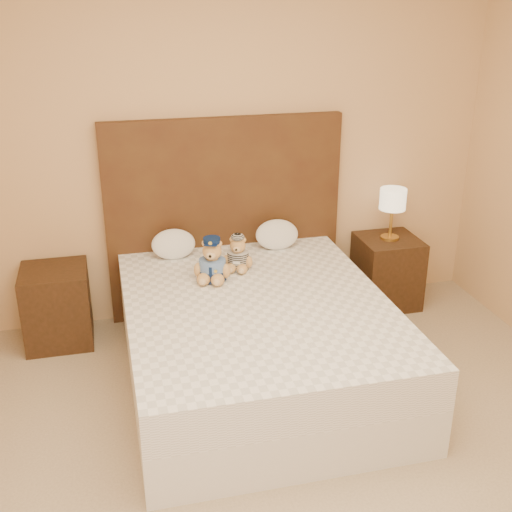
{
  "coord_description": "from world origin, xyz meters",
  "views": [
    {
      "loc": [
        -0.86,
        -2.23,
        2.32
      ],
      "look_at": [
        0.05,
        1.45,
        0.75
      ],
      "focal_mm": 45.0,
      "sensor_mm": 36.0,
      "label": 1
    }
  ],
  "objects_px": {
    "bed": "(258,340)",
    "nightstand_right": "(387,271)",
    "lamp": "(393,202)",
    "pillow_left": "(173,243)",
    "teddy_police": "(212,259)",
    "teddy_prisoner": "(238,253)",
    "nightstand_left": "(57,306)",
    "pillow_right": "(277,233)"
  },
  "relations": [
    {
      "from": "bed",
      "to": "nightstand_right",
      "type": "xyz_separation_m",
      "value": [
        1.25,
        0.8,
        -0.0
      ]
    },
    {
      "from": "nightstand_right",
      "to": "pillow_left",
      "type": "xyz_separation_m",
      "value": [
        -1.66,
        0.03,
        0.39
      ]
    },
    {
      "from": "bed",
      "to": "teddy_police",
      "type": "xyz_separation_m",
      "value": [
        -0.21,
        0.38,
        0.42
      ]
    },
    {
      "from": "nightstand_right",
      "to": "teddy_prisoner",
      "type": "distance_m",
      "value": 1.35
    },
    {
      "from": "teddy_police",
      "to": "nightstand_right",
      "type": "bearing_deg",
      "value": 35.82
    },
    {
      "from": "teddy_prisoner",
      "to": "pillow_left",
      "type": "relative_size",
      "value": 0.77
    },
    {
      "from": "pillow_right",
      "to": "pillow_left",
      "type": "bearing_deg",
      "value": 180.0
    },
    {
      "from": "bed",
      "to": "nightstand_left",
      "type": "bearing_deg",
      "value": 147.38
    },
    {
      "from": "teddy_police",
      "to": "teddy_prisoner",
      "type": "height_order",
      "value": "teddy_police"
    },
    {
      "from": "teddy_police",
      "to": "teddy_prisoner",
      "type": "bearing_deg",
      "value": 53.05
    },
    {
      "from": "nightstand_right",
      "to": "pillow_left",
      "type": "height_order",
      "value": "pillow_left"
    },
    {
      "from": "bed",
      "to": "pillow_right",
      "type": "distance_m",
      "value": 0.98
    },
    {
      "from": "bed",
      "to": "nightstand_right",
      "type": "height_order",
      "value": "same"
    },
    {
      "from": "teddy_police",
      "to": "pillow_left",
      "type": "xyz_separation_m",
      "value": [
        -0.2,
        0.45,
        -0.04
      ]
    },
    {
      "from": "pillow_left",
      "to": "pillow_right",
      "type": "height_order",
      "value": "pillow_right"
    },
    {
      "from": "bed",
      "to": "teddy_police",
      "type": "relative_size",
      "value": 6.79
    },
    {
      "from": "bed",
      "to": "nightstand_left",
      "type": "relative_size",
      "value": 3.64
    },
    {
      "from": "pillow_left",
      "to": "pillow_right",
      "type": "relative_size",
      "value": 0.97
    },
    {
      "from": "nightstand_left",
      "to": "lamp",
      "type": "relative_size",
      "value": 1.38
    },
    {
      "from": "bed",
      "to": "nightstand_left",
      "type": "height_order",
      "value": "same"
    },
    {
      "from": "bed",
      "to": "nightstand_right",
      "type": "distance_m",
      "value": 1.48
    },
    {
      "from": "nightstand_right",
      "to": "bed",
      "type": "bearing_deg",
      "value": -147.38
    },
    {
      "from": "teddy_prisoner",
      "to": "teddy_police",
      "type": "bearing_deg",
      "value": -124.95
    },
    {
      "from": "nightstand_right",
      "to": "teddy_police",
      "type": "height_order",
      "value": "teddy_police"
    },
    {
      "from": "bed",
      "to": "lamp",
      "type": "height_order",
      "value": "lamp"
    },
    {
      "from": "bed",
      "to": "pillow_left",
      "type": "distance_m",
      "value": 1.0
    },
    {
      "from": "nightstand_left",
      "to": "pillow_left",
      "type": "bearing_deg",
      "value": 2.05
    },
    {
      "from": "bed",
      "to": "nightstand_left",
      "type": "xyz_separation_m",
      "value": [
        -1.25,
        0.8,
        -0.0
      ]
    },
    {
      "from": "teddy_prisoner",
      "to": "pillow_left",
      "type": "xyz_separation_m",
      "value": [
        -0.4,
        0.32,
        -0.01
      ]
    },
    {
      "from": "lamp",
      "to": "teddy_prisoner",
      "type": "distance_m",
      "value": 1.31
    },
    {
      "from": "bed",
      "to": "pillow_right",
      "type": "relative_size",
      "value": 6.19
    },
    {
      "from": "nightstand_right",
      "to": "lamp",
      "type": "xyz_separation_m",
      "value": [
        -0.0,
        0.0,
        0.57
      ]
    },
    {
      "from": "nightstand_left",
      "to": "teddy_prisoner",
      "type": "relative_size",
      "value": 2.28
    },
    {
      "from": "bed",
      "to": "pillow_left",
      "type": "xyz_separation_m",
      "value": [
        -0.41,
        0.83,
        0.39
      ]
    },
    {
      "from": "nightstand_right",
      "to": "teddy_prisoner",
      "type": "bearing_deg",
      "value": -167.0
    },
    {
      "from": "bed",
      "to": "teddy_prisoner",
      "type": "bearing_deg",
      "value": 91.29
    },
    {
      "from": "nightstand_left",
      "to": "pillow_left",
      "type": "xyz_separation_m",
      "value": [
        0.84,
        0.03,
        0.39
      ]
    },
    {
      "from": "teddy_police",
      "to": "nightstand_left",
      "type": "bearing_deg",
      "value": 177.52
    },
    {
      "from": "lamp",
      "to": "teddy_prisoner",
      "type": "xyz_separation_m",
      "value": [
        -1.26,
        -0.29,
        -0.18
      ]
    },
    {
      "from": "lamp",
      "to": "teddy_police",
      "type": "height_order",
      "value": "lamp"
    },
    {
      "from": "nightstand_right",
      "to": "lamp",
      "type": "bearing_deg",
      "value": 180.0
    },
    {
      "from": "lamp",
      "to": "teddy_police",
      "type": "xyz_separation_m",
      "value": [
        -1.46,
        -0.42,
        -0.15
      ]
    }
  ]
}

